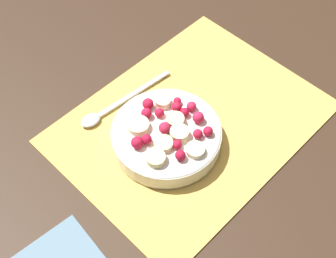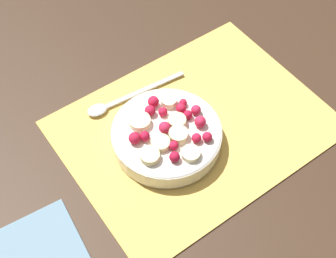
{
  "view_description": "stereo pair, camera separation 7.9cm",
  "coord_description": "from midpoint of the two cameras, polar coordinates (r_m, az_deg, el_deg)",
  "views": [
    {
      "loc": [
        -0.39,
        -0.33,
        0.69
      ],
      "look_at": [
        -0.06,
        -0.0,
        0.05
      ],
      "focal_mm": 50.0,
      "sensor_mm": 36.0,
      "label": 1
    },
    {
      "loc": [
        -0.33,
        -0.38,
        0.69
      ],
      "look_at": [
        -0.06,
        -0.0,
        0.05
      ],
      "focal_mm": 50.0,
      "sensor_mm": 36.0,
      "label": 2
    }
  ],
  "objects": [
    {
      "name": "spoon",
      "position": [
        0.88,
        -3.63,
        3.21
      ],
      "size": [
        0.2,
        0.04,
        0.01
      ],
      "rotation": [
        0.0,
        0.0,
        3.05
      ],
      "color": "#B2B2B7",
      "rests_on": "placemat"
    },
    {
      "name": "placemat",
      "position": [
        0.85,
        5.93,
        0.25
      ],
      "size": [
        0.46,
        0.35,
        0.01
      ],
      "color": "#E0B251",
      "rests_on": "ground_plane"
    },
    {
      "name": "napkin",
      "position": [
        0.75,
        -12.69,
        -14.95
      ],
      "size": [
        0.15,
        0.15,
        0.01
      ],
      "color": "slate",
      "rests_on": "ground_plane"
    },
    {
      "name": "fruit_bowl",
      "position": [
        0.8,
        2.8,
        -0.99
      ],
      "size": [
        0.19,
        0.19,
        0.06
      ],
      "color": "silver",
      "rests_on": "placemat"
    },
    {
      "name": "ground_plane",
      "position": [
        0.85,
        5.91,
        0.13
      ],
      "size": [
        3.0,
        3.0,
        0.0
      ],
      "primitive_type": "plane",
      "color": "#382619"
    }
  ]
}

